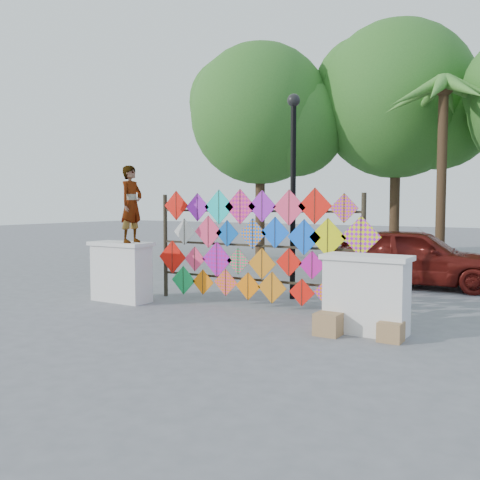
% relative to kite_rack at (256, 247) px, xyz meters
% --- Properties ---
extents(ground, '(80.00, 80.00, 0.00)m').
position_rel_kite_rack_xyz_m(ground, '(-0.12, -0.73, -1.24)').
color(ground, gray).
rests_on(ground, ground).
extents(parapet_left, '(1.40, 0.65, 1.28)m').
position_rel_kite_rack_xyz_m(parapet_left, '(-2.82, -0.93, -0.59)').
color(parapet_left, white).
rests_on(parapet_left, ground).
extents(parapet_right, '(1.40, 0.65, 1.28)m').
position_rel_kite_rack_xyz_m(parapet_right, '(2.58, -0.93, -0.59)').
color(parapet_right, white).
rests_on(parapet_right, ground).
extents(kite_rack, '(5.02, 0.24, 2.40)m').
position_rel_kite_rack_xyz_m(kite_rack, '(0.00, 0.00, 0.00)').
color(kite_rack, black).
rests_on(kite_rack, ground).
extents(tree_west, '(5.85, 5.20, 8.01)m').
position_rel_kite_rack_xyz_m(tree_west, '(-4.52, 8.30, 4.14)').
color(tree_west, '#3E2E1A').
rests_on(tree_west, ground).
extents(tree_mid, '(6.30, 5.60, 8.61)m').
position_rel_kite_rack_xyz_m(tree_mid, '(-0.01, 10.30, 4.54)').
color(tree_mid, '#3E2E1A').
rests_on(tree_mid, ground).
extents(palm_tree, '(3.62, 3.62, 5.83)m').
position_rel_kite_rack_xyz_m(palm_tree, '(2.08, 7.27, 3.71)').
color(palm_tree, '#3E2E1A').
rests_on(palm_tree, ground).
extents(vendor_woman, '(0.42, 0.61, 1.61)m').
position_rel_kite_rack_xyz_m(vendor_woman, '(-2.49, -0.93, 0.85)').
color(vendor_woman, '#99999E').
rests_on(vendor_woman, parapet_left).
extents(sedan, '(4.55, 2.19, 1.50)m').
position_rel_kite_rack_xyz_m(sedan, '(2.03, 4.49, -0.49)').
color(sedan, '#58130F').
rests_on(sedan, ground).
extents(lamppost, '(0.28, 0.28, 4.46)m').
position_rel_kite_rack_xyz_m(lamppost, '(0.18, 1.27, 1.45)').
color(lamppost, black).
rests_on(lamppost, ground).
extents(cardboard_box_near, '(0.40, 0.36, 0.36)m').
position_rel_kite_rack_xyz_m(cardboard_box_near, '(2.11, -1.37, -1.06)').
color(cardboard_box_near, '#A97552').
rests_on(cardboard_box_near, ground).
extents(cardboard_box_far, '(0.36, 0.33, 0.30)m').
position_rel_kite_rack_xyz_m(cardboard_box_far, '(3.08, -1.23, -1.09)').
color(cardboard_box_far, '#A97552').
rests_on(cardboard_box_far, ground).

